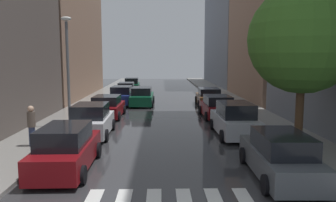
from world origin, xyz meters
The scene contains 20 objects.
ground_plane centered at (0.00, 24.00, -0.02)m, with size 28.00×72.00×0.04m, color #323234.
sidewalk_left centered at (-6.50, 24.00, 0.07)m, with size 3.00×72.00×0.15m, color gray.
sidewalk_right centered at (6.50, 24.00, 0.07)m, with size 3.00×72.00×0.15m, color gray.
building_left_mid centered at (-11.00, 29.46, 5.81)m, with size 6.00×18.23×11.62m, color #8C6B56.
building_right_mid centered at (11.00, 27.25, 5.95)m, with size 6.00×14.23×11.91m, color #8C6B56.
building_right_far centered at (11.00, 45.57, 10.69)m, with size 6.00×21.88×21.38m, color slate.
parked_car_left_nearest centered at (-3.74, 5.65, 0.80)m, with size 2.02×4.55×1.71m.
parked_car_left_second centered at (-3.95, 11.18, 0.81)m, with size 2.16×4.20×1.74m.
parked_car_left_third centered at (-3.98, 16.76, 0.73)m, with size 2.23×4.19×1.55m.
parked_car_left_fourth centered at (-3.72, 23.40, 0.77)m, with size 2.20×4.43×1.65m.
parked_car_left_fifth centered at (-3.85, 28.69, 0.75)m, with size 2.03×4.37×1.60m.
parked_car_left_sixth centered at (-3.78, 34.78, 0.80)m, with size 2.08×4.22×1.72m.
parked_car_right_nearest centered at (3.90, 4.70, 0.77)m, with size 2.09×4.73×1.63m.
parked_car_right_second centered at (3.73, 11.07, 0.84)m, with size 2.14×4.55×1.82m.
parked_car_right_third centered at (3.72, 16.52, 0.74)m, with size 2.23×4.21×1.57m.
parked_car_right_fourth centered at (3.99, 22.50, 0.73)m, with size 2.25×4.51×1.55m.
car_midroad centered at (-1.87, 22.70, 0.76)m, with size 2.12×4.69×1.63m.
pedestrian_foreground centered at (-6.13, 8.62, 1.14)m, with size 0.36×0.36×1.86m.
street_tree_right centered at (5.99, 8.20, 4.97)m, with size 4.79×4.79×7.23m.
lamp_post_left centered at (-5.55, 12.86, 3.83)m, with size 0.60×0.28×6.33m.
Camera 1 is at (-0.24, -6.42, 4.16)m, focal length 35.61 mm.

